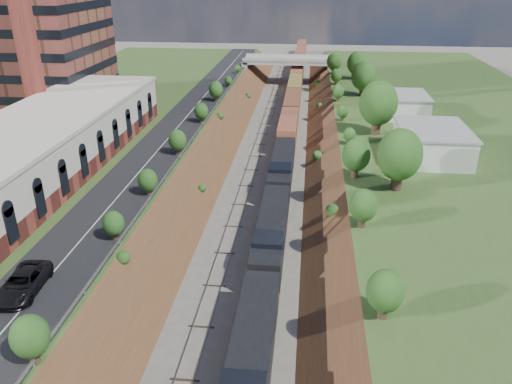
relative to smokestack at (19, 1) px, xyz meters
name	(u,v)px	position (x,y,z in m)	size (l,w,h in m)	color
platform_left	(74,142)	(3.00, 4.00, -22.50)	(44.00, 180.00, 5.00)	#385623
platform_right	(479,157)	(69.00, 4.00, -22.50)	(44.00, 180.00, 5.00)	#385623
embankment_left	(203,161)	(25.00, 4.00, -25.00)	(7.07, 180.00, 7.07)	brown
embankment_right	(336,166)	(47.00, 4.00, -25.00)	(7.07, 180.00, 7.07)	brown
rail_left_track	(253,162)	(33.40, 4.00, -24.91)	(1.58, 180.00, 0.18)	gray
rail_right_track	(284,164)	(38.60, 4.00, -24.91)	(1.58, 180.00, 0.18)	gray
road	(175,131)	(20.50, 4.00, -19.95)	(8.00, 180.00, 0.10)	black
guardrail	(199,129)	(24.60, 3.80, -19.45)	(0.10, 171.00, 0.70)	#99999E
commercial_building	(28,154)	(8.00, -18.00, -16.49)	(14.30, 62.30, 7.00)	brown
smokestack	(19,1)	(0.00, 0.00, 0.00)	(3.20, 3.20, 40.00)	brown
overpass	(288,66)	(36.00, 66.00, -20.08)	(24.50, 8.30, 7.40)	gray
white_building_near	(432,144)	(59.50, -4.00, -18.00)	(9.00, 12.00, 4.00)	silver
white_building_far	(403,105)	(59.00, 18.00, -18.20)	(8.00, 10.00, 3.60)	silver
tree_right_large	(400,155)	(53.00, -16.00, -15.62)	(5.25, 5.25, 7.61)	#473323
tree_left_crest	(99,246)	(24.20, -36.00, -17.96)	(2.45, 2.45, 3.55)	#473323
freight_train	(293,98)	(38.60, 38.77, -22.31)	(3.16, 177.34, 4.69)	black
suv	(23,283)	(19.53, -40.68, -19.04)	(2.86, 6.20, 1.72)	black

